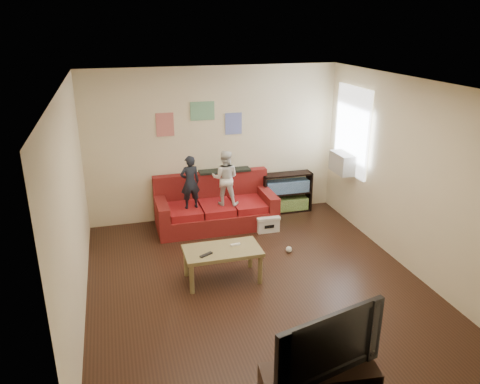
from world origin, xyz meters
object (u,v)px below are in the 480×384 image
object	(u,v)px
child_a	(190,182)
bookshelf	(286,195)
coffee_table	(222,253)
television	(322,339)
file_box	(267,222)
sofa	(215,208)
child_b	(225,178)

from	to	relation	value
child_a	bookshelf	distance (m)	1.99
coffee_table	television	world-z (taller)	television
child_a	file_box	world-z (taller)	child_a
sofa	television	size ratio (longest dim) A/B	1.78
coffee_table	child_a	bearing A→B (deg)	94.55
child_b	sofa	bearing A→B (deg)	-28.29
bookshelf	file_box	size ratio (longest dim) A/B	2.35
child_b	television	bearing A→B (deg)	108.88
sofa	child_a	xyz separation A→B (m)	(-0.45, -0.17, 0.58)
child_a	file_box	size ratio (longest dim) A/B	2.28
file_box	bookshelf	bearing A→B (deg)	48.69
television	child_b	bearing A→B (deg)	73.75
sofa	child_b	size ratio (longest dim) A/B	2.16
coffee_table	file_box	distance (m)	1.80
child_a	file_box	xyz separation A→B (m)	(1.25, -0.31, -0.75)
child_a	television	world-z (taller)	child_a
child_a	child_b	distance (m)	0.60
child_b	coffee_table	size ratio (longest dim) A/B	0.91
coffee_table	file_box	size ratio (longest dim) A/B	2.63
child_a	coffee_table	size ratio (longest dim) A/B	0.87
coffee_table	sofa	bearing A→B (deg)	80.39
television	coffee_table	bearing A→B (deg)	83.28
bookshelf	coffee_table	bearing A→B (deg)	-129.63
child_b	bookshelf	bearing A→B (deg)	-141.85
child_a	sofa	bearing A→B (deg)	-166.10
sofa	child_a	distance (m)	0.76
sofa	coffee_table	world-z (taller)	sofa
coffee_table	file_box	world-z (taller)	coffee_table
bookshelf	file_box	distance (m)	0.97
coffee_table	television	distance (m)	2.49
file_box	television	distance (m)	3.97
child_a	television	distance (m)	4.18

